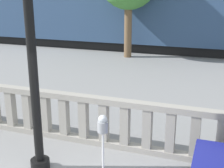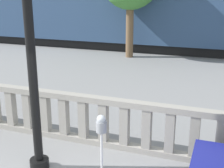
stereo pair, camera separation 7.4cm
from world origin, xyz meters
TOP-DOWN VIEW (x-y plane):
  - balustrade at (0.00, 2.81)m, footprint 12.91×0.24m
  - lamppost at (-1.17, 1.43)m, footprint 0.40×0.40m
  - parking_meter at (0.34, 1.21)m, footprint 0.19×0.19m
  - train_near at (-0.61, 15.28)m, footprint 26.49×3.18m
  - train_far at (-3.80, 31.36)m, footprint 26.19×2.82m

SIDE VIEW (x-z plane):
  - balustrade at x=0.00m, z-range 0.00..1.21m
  - parking_meter at x=0.34m, z-range 0.48..1.98m
  - train_far at x=-3.80m, z-range -0.21..4.19m
  - train_near at x=-0.61m, z-range -0.21..4.28m
  - lamppost at x=-1.17m, z-range -0.08..5.69m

